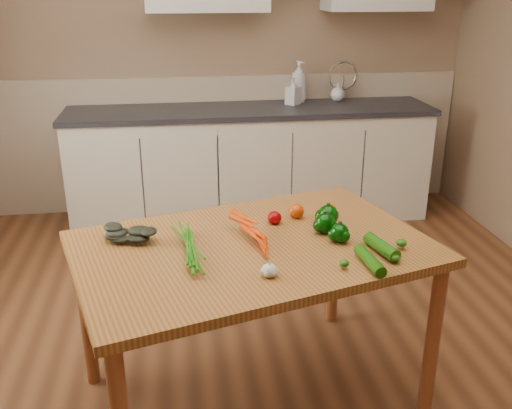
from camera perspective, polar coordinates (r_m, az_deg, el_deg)
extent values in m
cube|color=brown|center=(2.85, 1.38, -18.43)|extent=(4.00, 5.00, 0.02)
cube|color=#8E7155|center=(4.71, -3.65, 15.14)|extent=(4.00, 0.02, 2.60)
cube|color=tan|center=(4.82, -3.42, 6.22)|extent=(3.98, 0.03, 1.10)
cube|color=beige|center=(4.59, -0.58, 3.92)|extent=(2.80, 0.60, 0.86)
cube|color=#292A2F|center=(4.48, -0.60, 9.42)|extent=(2.84, 0.64, 0.04)
cube|color=#99999E|center=(4.65, 9.14, 9.10)|extent=(0.55, 0.42, 0.10)
cylinder|color=silver|center=(4.79, 8.64, 11.67)|extent=(0.02, 0.02, 0.24)
cube|color=#9D632D|center=(2.41, -0.34, -4.45)|extent=(1.66, 1.30, 0.04)
cylinder|color=brown|center=(2.64, 17.24, -12.89)|extent=(0.06, 0.06, 0.74)
cylinder|color=brown|center=(2.80, -16.65, -10.57)|extent=(0.06, 0.06, 0.74)
cylinder|color=brown|center=(3.19, 7.80, -5.68)|extent=(0.06, 0.06, 0.74)
imported|color=silver|center=(4.67, 4.29, 12.15)|extent=(0.17, 0.17, 0.33)
imported|color=silver|center=(4.58, 3.72, 11.24)|extent=(0.14, 0.14, 0.21)
imported|color=silver|center=(4.78, 8.16, 11.12)|extent=(0.16, 0.16, 0.15)
ellipsoid|color=beige|center=(2.14, 1.34, -6.60)|extent=(0.06, 0.06, 0.05)
sphere|color=#022F02|center=(2.51, 6.89, -1.87)|extent=(0.09, 0.09, 0.09)
sphere|color=#022F02|center=(2.59, 7.20, -1.11)|extent=(0.09, 0.09, 0.09)
sphere|color=#022F02|center=(2.43, 8.34, -2.85)|extent=(0.08, 0.08, 0.08)
ellipsoid|color=#820205|center=(2.59, 1.86, -1.32)|extent=(0.06, 0.06, 0.06)
ellipsoid|color=#C03804|center=(2.66, 4.05, -0.66)|extent=(0.07, 0.07, 0.07)
ellipsoid|color=#C03804|center=(2.68, 7.37, -0.65)|extent=(0.07, 0.07, 0.06)
cylinder|color=#154807|center=(2.37, 12.45, -4.16)|extent=(0.10, 0.20, 0.06)
cylinder|color=#154807|center=(2.26, 11.30, -5.50)|extent=(0.07, 0.21, 0.05)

